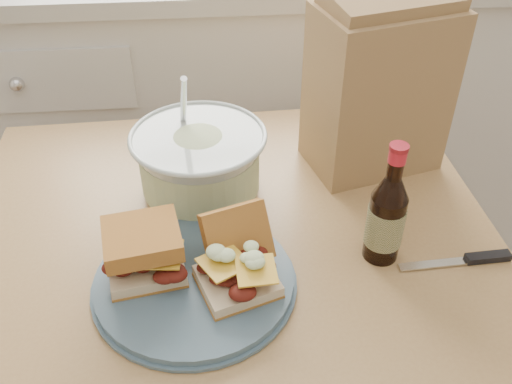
{
  "coord_description": "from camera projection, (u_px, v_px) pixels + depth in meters",
  "views": [
    {
      "loc": [
        -0.04,
        0.12,
        1.39
      ],
      "look_at": [
        0.02,
        0.83,
        0.82
      ],
      "focal_mm": 40.0,
      "sensor_mm": 36.0,
      "label": 1
    }
  ],
  "objects": [
    {
      "name": "cabinet_run",
      "position": [
        224.0,
        110.0,
        1.81
      ],
      "size": [
        2.5,
        0.64,
        0.94
      ],
      "color": "silver",
      "rests_on": "ground"
    },
    {
      "name": "dining_table",
      "position": [
        235.0,
        302.0,
        0.98
      ],
      "size": [
        0.92,
        0.92,
        0.74
      ],
      "rotation": [
        0.0,
        0.0,
        0.03
      ],
      "color": "tan",
      "rests_on": "ground"
    },
    {
      "name": "plate",
      "position": [
        195.0,
        281.0,
        0.85
      ],
      "size": [
        0.3,
        0.3,
        0.02
      ],
      "primitive_type": "cylinder",
      "color": "#486275",
      "rests_on": "dining_table"
    },
    {
      "name": "sandwich_left",
      "position": [
        144.0,
        251.0,
        0.83
      ],
      "size": [
        0.13,
        0.12,
        0.08
      ],
      "rotation": [
        0.0,
        0.0,
        0.18
      ],
      "color": "beige",
      "rests_on": "plate"
    },
    {
      "name": "sandwich_right",
      "position": [
        237.0,
        261.0,
        0.83
      ],
      "size": [
        0.13,
        0.17,
        0.09
      ],
      "rotation": [
        0.0,
        0.0,
        0.33
      ],
      "color": "beige",
      "rests_on": "plate"
    },
    {
      "name": "coleslaw_bowl",
      "position": [
        200.0,
        164.0,
        1.0
      ],
      "size": [
        0.24,
        0.24,
        0.24
      ],
      "color": "silver",
      "rests_on": "dining_table"
    },
    {
      "name": "beer_bottle",
      "position": [
        386.0,
        217.0,
        0.86
      ],
      "size": [
        0.06,
        0.06,
        0.21
      ],
      "rotation": [
        0.0,
        0.0,
        -0.17
      ],
      "color": "black",
      "rests_on": "dining_table"
    },
    {
      "name": "knife",
      "position": [
        474.0,
        259.0,
        0.9
      ],
      "size": [
        0.18,
        0.03,
        0.01
      ],
      "rotation": [
        0.0,
        0.0,
        0.05
      ],
      "color": "silver",
      "rests_on": "dining_table"
    },
    {
      "name": "paper_bag",
      "position": [
        378.0,
        90.0,
        1.03
      ],
      "size": [
        0.26,
        0.21,
        0.3
      ],
      "primitive_type": "cube",
      "rotation": [
        0.0,
        0.0,
        0.26
      ],
      "color": "#A87E51",
      "rests_on": "dining_table"
    }
  ]
}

